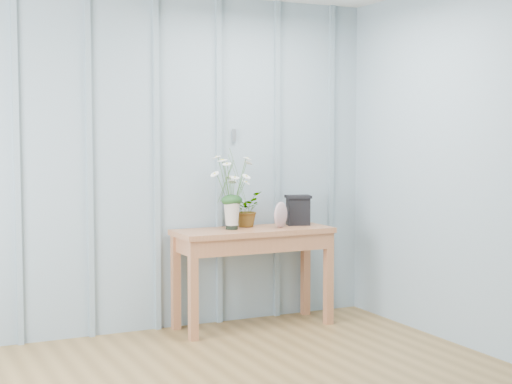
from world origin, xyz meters
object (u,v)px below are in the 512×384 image
daisy_vase (232,182)px  felt_disc_vessel (281,215)px  carved_box (298,210)px  sideboard (253,244)px

daisy_vase → felt_disc_vessel: 0.46m
daisy_vase → carved_box: (0.58, 0.03, -0.23)m
sideboard → felt_disc_vessel: bearing=-11.4°
sideboard → felt_disc_vessel: felt_disc_vessel is taller
daisy_vase → felt_disc_vessel: (0.38, -0.07, -0.26)m
sideboard → felt_disc_vessel: size_ratio=6.05×
sideboard → carved_box: carved_box is taller
daisy_vase → felt_disc_vessel: size_ratio=2.86×
daisy_vase → carved_box: 0.63m
sideboard → daisy_vase: size_ratio=2.12×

